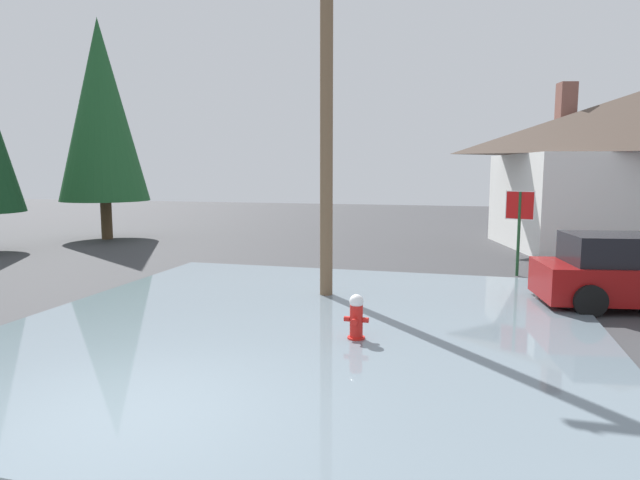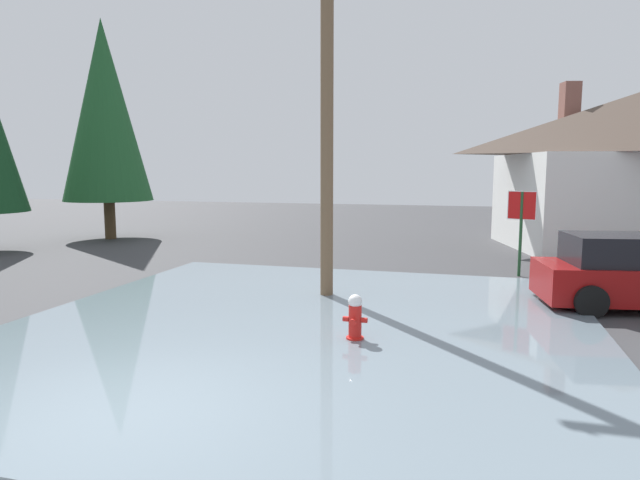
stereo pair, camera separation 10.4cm
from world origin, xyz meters
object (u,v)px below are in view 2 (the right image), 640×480
utility_pole (327,95)px  pine_tree_tall_left (105,111)px  house (640,168)px  fire_hydrant (355,319)px  stop_sign_far (521,216)px

utility_pole → pine_tree_tall_left: size_ratio=0.96×
utility_pole → house: bearing=50.0°
house → fire_hydrant: bearing=-119.1°
fire_hydrant → utility_pole: 5.21m
fire_hydrant → stop_sign_far: bearing=65.8°
fire_hydrant → house: house is taller
fire_hydrant → utility_pole: bearing=113.0°
utility_pole → stop_sign_far: utility_pole is taller
fire_hydrant → house: 15.73m
stop_sign_far → fire_hydrant: bearing=-114.2°
utility_pole → stop_sign_far: size_ratio=3.72×
fire_hydrant → pine_tree_tall_left: 17.41m
fire_hydrant → house: size_ratio=0.08×
fire_hydrant → pine_tree_tall_left: bearing=139.3°
utility_pole → pine_tree_tall_left: 13.88m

